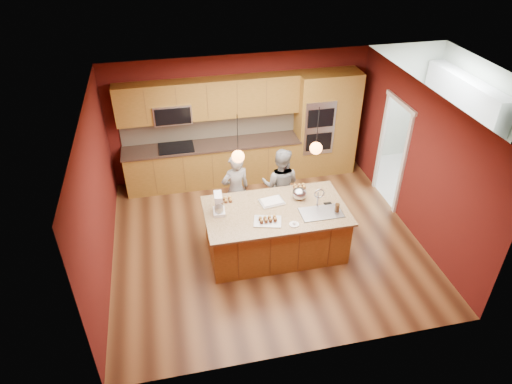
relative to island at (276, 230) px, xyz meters
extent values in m
plane|color=#452715|center=(-0.12, 0.30, -0.46)|extent=(5.50, 5.50, 0.00)
plane|color=silver|center=(-0.12, 0.30, 2.24)|extent=(5.50, 5.50, 0.00)
plane|color=#531511|center=(-0.12, 2.80, 0.89)|extent=(5.50, 0.00, 5.50)
plane|color=#531511|center=(-0.12, -2.20, 0.89)|extent=(5.50, 0.00, 5.50)
plane|color=#531511|center=(-2.87, 0.30, 0.89)|extent=(0.00, 5.00, 5.00)
plane|color=#531511|center=(2.63, 0.30, 0.89)|extent=(0.00, 5.00, 5.00)
cube|color=brown|center=(-0.77, 2.50, -0.01)|extent=(3.70, 0.60, 0.90)
cube|color=black|center=(-0.77, 2.49, 0.46)|extent=(3.74, 0.64, 0.04)
cube|color=beige|center=(-0.77, 2.79, 0.76)|extent=(3.70, 0.03, 0.56)
cube|color=brown|center=(-0.77, 2.62, 1.44)|extent=(3.70, 0.36, 0.80)
cube|color=black|center=(-1.52, 2.48, 0.49)|extent=(0.72, 0.52, 0.03)
cube|color=silver|center=(-1.52, 2.60, 1.22)|extent=(0.76, 0.40, 0.40)
cube|color=brown|center=(1.48, 2.50, 0.69)|extent=(0.80, 0.60, 2.30)
cube|color=silver|center=(1.48, 2.20, 0.74)|extent=(0.66, 0.04, 1.20)
cube|color=brown|center=(2.13, 2.50, 0.69)|extent=(0.50, 0.60, 2.30)
plane|color=beige|center=(3.53, 1.50, -0.46)|extent=(2.60, 2.60, 0.00)
plane|color=beige|center=(4.43, 1.50, 0.89)|extent=(0.00, 2.70, 2.70)
cube|color=white|center=(4.23, 1.50, 1.49)|extent=(0.35, 2.40, 0.75)
cylinder|color=black|center=(-0.64, 0.00, 1.89)|extent=(0.01, 0.01, 0.70)
sphere|color=orange|center=(-0.64, 0.00, 1.54)|extent=(0.20, 0.20, 0.20)
cylinder|color=black|center=(0.61, 0.00, 1.89)|extent=(0.01, 0.01, 0.70)
sphere|color=orange|center=(0.61, 0.00, 1.54)|extent=(0.20, 0.20, 0.20)
cube|color=brown|center=(-0.02, 0.00, -0.03)|extent=(2.31, 1.25, 0.85)
cube|color=tan|center=(-0.02, 0.00, 0.41)|extent=(2.41, 1.35, 0.04)
cube|color=silver|center=(0.71, -0.24, 0.35)|extent=(0.69, 0.41, 0.18)
imported|color=black|center=(-0.55, 0.93, 0.30)|extent=(0.62, 0.48, 1.51)
imported|color=gray|center=(0.31, 0.93, 0.30)|extent=(0.90, 0.81, 1.51)
cube|color=white|center=(-0.97, 0.11, 0.46)|extent=(0.21, 0.27, 0.06)
cube|color=white|center=(-0.97, 0.22, 0.62)|extent=(0.10, 0.08, 0.25)
cube|color=white|center=(-0.97, 0.13, 0.76)|extent=(0.14, 0.26, 0.10)
cylinder|color=#B1B4B9|center=(-0.97, 0.08, 0.53)|extent=(0.15, 0.15, 0.14)
cube|color=white|center=(-0.04, 0.22, 0.45)|extent=(0.45, 0.36, 0.03)
cube|color=white|center=(-0.04, 0.22, 0.47)|extent=(0.39, 0.30, 0.02)
cube|color=silver|center=(-0.23, -0.29, 0.44)|extent=(0.51, 0.42, 0.02)
ellipsoid|color=#B1B4B9|center=(0.47, 0.25, 0.54)|extent=(0.26, 0.26, 0.22)
cylinder|color=white|center=(0.17, -0.46, 0.44)|extent=(0.16, 0.16, 0.01)
cylinder|color=#372210|center=(0.97, -0.26, 0.51)|extent=(0.08, 0.08, 0.16)
cube|color=black|center=(0.90, -0.02, 0.44)|extent=(0.14, 0.08, 0.01)
cube|color=white|center=(4.09, 1.15, 0.09)|extent=(0.68, 0.70, 1.09)
cube|color=white|center=(4.10, 1.83, 0.06)|extent=(0.82, 0.83, 1.02)
camera|label=1|loc=(-1.67, -6.02, 5.00)|focal=32.00mm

